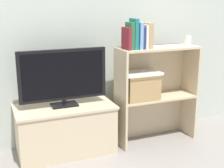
{
  "coord_description": "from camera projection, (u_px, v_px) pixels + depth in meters",
  "views": [
    {
      "loc": [
        -0.98,
        -2.28,
        1.29
      ],
      "look_at": [
        0.0,
        0.14,
        0.59
      ],
      "focal_mm": 50.0,
      "sensor_mm": 36.0,
      "label": 1
    }
  ],
  "objects": [
    {
      "name": "ground_plane",
      "position": [
        118.0,
        153.0,
        2.73
      ],
      "size": [
        16.0,
        16.0,
        0.0
      ],
      "primitive_type": "plane",
      "color": "gray"
    },
    {
      "name": "book_teal",
      "position": [
        134.0,
        34.0,
        2.62
      ],
      "size": [
        0.03,
        0.13,
        0.26
      ],
      "color": "#1E7075",
      "rests_on": "bookshelf_upper_tier"
    },
    {
      "name": "book_skyblue",
      "position": [
        138.0,
        36.0,
        2.64
      ],
      "size": [
        0.03,
        0.15,
        0.22
      ],
      "color": "#709ECC",
      "rests_on": "bookshelf_upper_tier"
    },
    {
      "name": "book_navy",
      "position": [
        141.0,
        38.0,
        2.66
      ],
      "size": [
        0.02,
        0.13,
        0.18
      ],
      "color": "navy",
      "rests_on": "bookshelf_upper_tier"
    },
    {
      "name": "laptop",
      "position": [
        140.0,
        73.0,
        2.76
      ],
      "size": [
        0.35,
        0.23,
        0.02
      ],
      "color": "white",
      "rests_on": "storage_basket_left"
    },
    {
      "name": "book_tan",
      "position": [
        148.0,
        36.0,
        2.68
      ],
      "size": [
        0.04,
        0.14,
        0.22
      ],
      "color": "tan",
      "rests_on": "bookshelf_upper_tier"
    },
    {
      "name": "tv_stand",
      "position": [
        65.0,
        129.0,
        2.71
      ],
      "size": [
        0.84,
        0.44,
        0.43
      ],
      "color": "#CCB793",
      "rests_on": "ground_plane"
    },
    {
      "name": "bookshelf_upper_tier",
      "position": [
        154.0,
        65.0,
        2.88
      ],
      "size": [
        0.75,
        0.28,
        0.46
      ],
      "color": "#CCB793",
      "rests_on": "bookshelf_lower_tier"
    },
    {
      "name": "book_forest",
      "position": [
        130.0,
        36.0,
        2.61
      ],
      "size": [
        0.03,
        0.13,
        0.22
      ],
      "color": "#286638",
      "rests_on": "bookshelf_upper_tier"
    },
    {
      "name": "baby_monitor",
      "position": [
        188.0,
        40.0,
        2.89
      ],
      "size": [
        0.05,
        0.03,
        0.12
      ],
      "color": "white",
      "rests_on": "bookshelf_upper_tier"
    },
    {
      "name": "book_maroon",
      "position": [
        126.0,
        39.0,
        2.61
      ],
      "size": [
        0.03,
        0.15,
        0.18
      ],
      "color": "maroon",
      "rests_on": "bookshelf_upper_tier"
    },
    {
      "name": "wall_back",
      "position": [
        99.0,
        11.0,
        2.83
      ],
      "size": [
        10.0,
        0.05,
        2.4
      ],
      "color": "#B2BCB2",
      "rests_on": "ground_plane"
    },
    {
      "name": "book_ivory",
      "position": [
        144.0,
        37.0,
        2.66
      ],
      "size": [
        0.02,
        0.15,
        0.2
      ],
      "color": "silver",
      "rests_on": "bookshelf_upper_tier"
    },
    {
      "name": "bookshelf_lower_tier",
      "position": [
        153.0,
        111.0,
        2.99
      ],
      "size": [
        0.75,
        0.28,
        0.43
      ],
      "color": "#CCB793",
      "rests_on": "ground_plane"
    },
    {
      "name": "tv",
      "position": [
        63.0,
        76.0,
        2.59
      ],
      "size": [
        0.74,
        0.14,
        0.48
      ],
      "color": "black",
      "rests_on": "tv_stand"
    },
    {
      "name": "storage_basket_left",
      "position": [
        140.0,
        85.0,
        2.79
      ],
      "size": [
        0.31,
        0.24,
        0.23
      ],
      "color": "tan",
      "rests_on": "bookshelf_lower_tier"
    }
  ]
}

